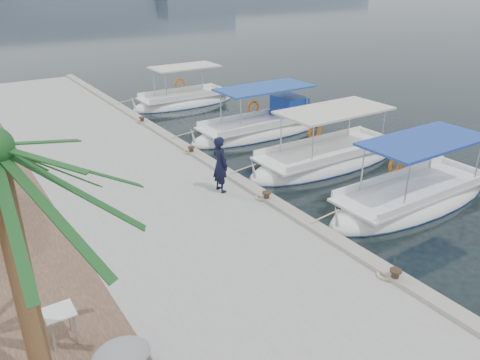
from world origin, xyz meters
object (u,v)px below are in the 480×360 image
at_px(fishing_caique_d, 263,129).
at_px(fishing_caique_e, 184,103).
at_px(fishing_caique_b, 412,201).
at_px(fisherman, 220,164).
at_px(fishing_caique_c, 327,161).

bearing_deg(fishing_caique_d, fishing_caique_e, 95.91).
relative_size(fishing_caique_b, fisherman, 3.89).
bearing_deg(fishing_caique_e, fishing_caique_c, -87.19).
distance_m(fishing_caique_b, fisherman, 6.50).
bearing_deg(fishing_caique_d, fishing_caique_b, -91.88).
height_order(fishing_caique_b, fishing_caique_c, same).
xyz_separation_m(fishing_caique_c, fishing_caique_d, (0.15, 4.66, 0.06)).
bearing_deg(fisherman, fishing_caique_d, -48.25).
relative_size(fishing_caique_c, fishing_caique_e, 1.18).
height_order(fishing_caique_b, fisherman, fisherman).
bearing_deg(fishing_caique_d, fisherman, -136.05).
bearing_deg(fisherman, fishing_caique_b, -125.33).
height_order(fishing_caique_c, fishing_caique_d, same).
distance_m(fishing_caique_b, fishing_caique_d, 8.91).
relative_size(fishing_caique_d, fisherman, 4.09).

